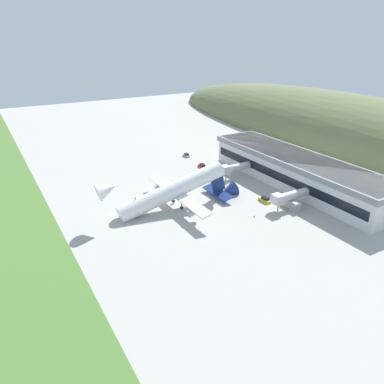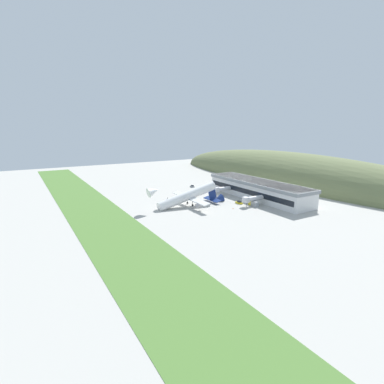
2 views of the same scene
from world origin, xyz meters
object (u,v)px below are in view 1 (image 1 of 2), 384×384
at_px(traffic_cone_0, 254,216).
at_px(fuel_truck, 291,204).
at_px(jetway_0, 234,168).
at_px(cargo_airplane, 175,191).
at_px(service_car_0, 265,200).
at_px(service_car_1, 202,166).
at_px(terminal_building, 297,169).
at_px(jetway_1, 289,196).
at_px(service_car_2, 186,155).

bearing_deg(traffic_cone_0, fuel_truck, 85.69).
xyz_separation_m(jetway_0, fuel_truck, (30.46, -0.01, -2.62)).
distance_m(cargo_airplane, traffic_cone_0, 25.19).
distance_m(jetway_0, cargo_airplane, 32.98).
xyz_separation_m(cargo_airplane, service_car_0, (10.68, 26.95, -4.82)).
xyz_separation_m(service_car_0, service_car_1, (-38.23, -0.34, 0.01)).
relative_size(terminal_building, jetway_0, 6.13).
xyz_separation_m(terminal_building, service_car_1, (-32.40, -19.63, -5.31)).
relative_size(jetway_1, service_car_0, 2.90).
bearing_deg(service_car_0, cargo_airplane, -111.61).
bearing_deg(service_car_1, traffic_cone_0, -11.77).
xyz_separation_m(fuel_truck, traffic_cone_0, (-1.02, -13.58, -1.09)).
xyz_separation_m(terminal_building, jetway_1, (13.02, -16.10, -1.98)).
bearing_deg(fuel_truck, terminal_building, 131.82).
distance_m(cargo_airplane, service_car_1, 38.61).
distance_m(terminal_building, jetway_0, 22.79).
distance_m(jetway_0, service_car_2, 31.86).
distance_m(service_car_2, traffic_cone_0, 61.97).
height_order(terminal_building, jetway_1, terminal_building).
relative_size(jetway_1, service_car_1, 3.05).
distance_m(jetway_0, traffic_cone_0, 32.63).
relative_size(fuel_truck, traffic_cone_0, 11.82).
height_order(terminal_building, service_car_2, terminal_building).
relative_size(service_car_0, service_car_1, 1.05).
relative_size(jetway_0, fuel_truck, 1.79).
height_order(cargo_airplane, service_car_1, cargo_airplane).
distance_m(service_car_0, service_car_1, 38.23).
bearing_deg(cargo_airplane, terminal_building, 84.02).
distance_m(terminal_building, fuel_truck, 21.27).
bearing_deg(service_car_2, jetway_0, 4.95).
relative_size(terminal_building, cargo_airplane, 1.58).
height_order(service_car_1, service_car_2, service_car_1).
xyz_separation_m(jetway_1, service_car_0, (-7.19, -3.18, -3.33)).
xyz_separation_m(cargo_airplane, service_car_2, (-43.34, 28.04, -4.85)).
relative_size(jetway_0, jetway_1, 0.91).
height_order(jetway_0, cargo_airplane, cargo_airplane).
bearing_deg(cargo_airplane, service_car_1, 136.00).
relative_size(jetway_0, service_car_2, 3.36).
height_order(service_car_0, service_car_2, service_car_0).
relative_size(jetway_0, service_car_1, 2.78).
xyz_separation_m(jetway_0, cargo_airplane, (11.78, -30.77, 1.49)).
bearing_deg(jetway_0, fuel_truck, -0.01).
distance_m(terminal_building, service_car_2, 51.79).
bearing_deg(fuel_truck, service_car_2, -177.48).
height_order(jetway_1, fuel_truck, jetway_1).
xyz_separation_m(jetway_1, fuel_truck, (0.82, 0.63, -2.62)).
relative_size(service_car_1, traffic_cone_0, 7.62).
xyz_separation_m(jetway_1, cargo_airplane, (-17.87, -30.13, 1.49)).
bearing_deg(jetway_0, service_car_1, -165.23).
bearing_deg(jetway_1, fuel_truck, 37.50).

